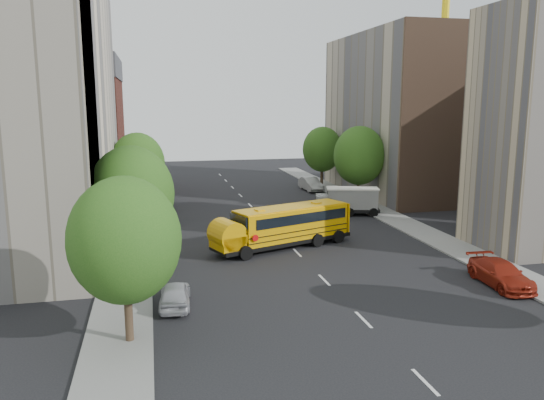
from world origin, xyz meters
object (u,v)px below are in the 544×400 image
object	(u,v)px
street_tree_0	(125,240)
street_tree_5	(322,149)
street_tree_1	(132,194)
street_tree_4	(359,156)
parked_car_2	(162,194)
school_bus	(282,225)
parked_car_5	(311,184)
street_tree_2	(138,163)
parked_car_0	(175,294)
parked_car_4	(342,197)
parked_car_1	(165,214)
parked_car_3	(501,274)
safari_truck	(348,200)

from	to	relation	value
street_tree_0	street_tree_5	bearing A→B (deg)	61.19
street_tree_0	street_tree_5	distance (m)	45.65
street_tree_1	street_tree_5	world-z (taller)	street_tree_1
street_tree_4	parked_car_2	distance (m)	21.57
school_bus	parked_car_5	size ratio (longest dim) A/B	2.28
street_tree_2	parked_car_0	xyz separation A→B (m)	(2.16, -24.17, -4.17)
street_tree_5	parked_car_5	world-z (taller)	street_tree_5
street_tree_2	parked_car_4	size ratio (longest dim) A/B	1.93
street_tree_1	parked_car_2	xyz separation A→B (m)	(2.20, 25.33, -4.31)
parked_car_2	parked_car_5	bearing A→B (deg)	-174.29
school_bus	street_tree_0	bearing A→B (deg)	-147.71
street_tree_5	parked_car_1	world-z (taller)	street_tree_5
street_tree_1	parked_car_4	distance (m)	28.39
street_tree_0	street_tree_2	size ratio (longest dim) A/B	0.96
parked_car_3	parked_car_5	world-z (taller)	parked_car_5
street_tree_2	parked_car_2	distance (m)	8.73
parked_car_3	street_tree_5	bearing A→B (deg)	91.08
parked_car_1	parked_car_4	xyz separation A→B (m)	(18.40, 4.76, 0.02)
parked_car_5	safari_truck	bearing A→B (deg)	-95.98
parked_car_2	school_bus	bearing A→B (deg)	109.10
parked_car_0	parked_car_2	world-z (taller)	parked_car_0
school_bus	parked_car_1	world-z (taller)	school_bus
street_tree_4	parked_car_4	bearing A→B (deg)	142.77
street_tree_5	parked_car_2	xyz separation A→B (m)	(-19.80, -4.67, -4.06)
school_bus	parked_car_2	world-z (taller)	school_bus
parked_car_1	street_tree_2	bearing A→B (deg)	-61.00
parked_car_5	street_tree_5	bearing A→B (deg)	45.58
parked_car_0	parked_car_3	xyz separation A→B (m)	(18.44, -0.99, 0.05)
parked_car_4	parked_car_1	bearing A→B (deg)	-170.29
street_tree_5	parked_car_5	xyz separation A→B (m)	(-2.20, -2.50, -3.91)
parked_car_2	parked_car_4	xyz separation A→B (m)	(18.40, -6.27, 0.04)
street_tree_2	school_bus	bearing A→B (deg)	-54.48
street_tree_5	parked_car_0	size ratio (longest dim) A/B	1.94
parked_car_2	street_tree_2	bearing A→B (deg)	71.99
school_bus	parked_car_1	bearing A→B (deg)	106.49
parked_car_4	parked_car_5	distance (m)	8.47
street_tree_5	school_bus	size ratio (longest dim) A/B	0.69
parked_car_4	parked_car_3	bearing A→B (deg)	-94.81
street_tree_0	parked_car_1	size ratio (longest dim) A/B	1.86
parked_car_4	street_tree_2	bearing A→B (deg)	178.15
street_tree_0	safari_truck	world-z (taller)	street_tree_0
safari_truck	school_bus	bearing A→B (deg)	-115.56
street_tree_1	parked_car_0	world-z (taller)	street_tree_1
parked_car_0	school_bus	bearing A→B (deg)	-125.21
street_tree_2	safari_truck	xyz separation A→B (m)	(19.09, -4.56, -3.47)
parked_car_2	safari_truck	bearing A→B (deg)	143.55
parked_car_5	street_tree_1	bearing A→B (deg)	-128.86
street_tree_2	parked_car_5	world-z (taller)	street_tree_2
parked_car_1	street_tree_4	bearing A→B (deg)	-171.17
school_bus	street_tree_2	bearing A→B (deg)	104.96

